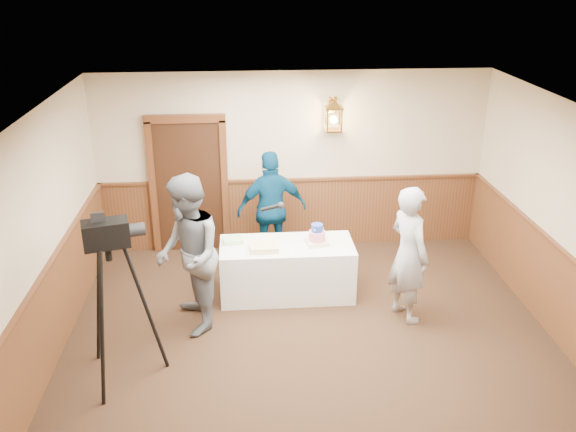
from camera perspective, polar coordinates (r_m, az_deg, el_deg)
name	(u,v)px	position (r m, az deg, el deg)	size (l,w,h in m)	color
ground	(318,378)	(6.99, 2.83, -14.93)	(7.00, 7.00, 0.00)	#332013
room_shell	(311,237)	(6.58, 2.13, -1.96)	(6.02, 7.02, 2.81)	#C8B696
display_table	(287,269)	(8.37, -0.11, -5.00)	(1.80, 0.80, 0.75)	white
tiered_cake	(317,236)	(8.19, 2.72, -1.89)	(0.31, 0.31, 0.28)	beige
sheet_cake_yellow	(264,248)	(8.03, -2.23, -2.97)	(0.37, 0.28, 0.08)	#E0C286
sheet_cake_green	(233,240)	(8.28, -5.15, -2.29)	(0.27, 0.21, 0.06)	#94CA8E
interviewer	(188,255)	(7.44, -9.33, -3.67)	(1.64, 1.11, 2.00)	slate
baker	(409,254)	(7.75, 11.23, -3.53)	(0.65, 0.43, 1.79)	#9E9FA5
assistant_p	(272,209)	(9.00, -1.52, 0.64)	(1.04, 0.43, 1.77)	navy
tv_camera_rig	(116,310)	(6.81, -15.83, -8.48)	(0.73, 0.68, 1.87)	black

